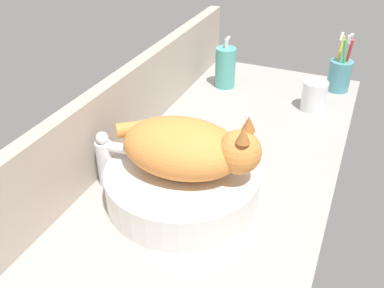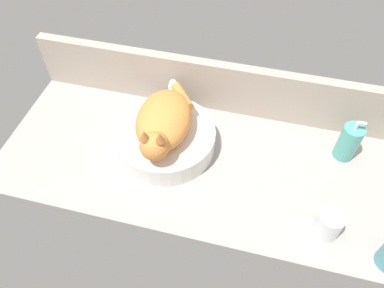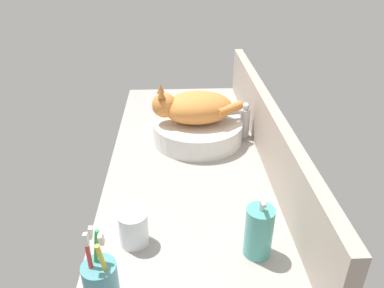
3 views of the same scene
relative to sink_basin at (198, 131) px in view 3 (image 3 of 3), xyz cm
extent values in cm
cube|color=#9E9993|center=(12.82, -2.98, -5.78)|extent=(132.32, 54.73, 4.00)
cube|color=#AD9E8E|center=(12.82, 22.59, 6.03)|extent=(132.32, 3.60, 19.62)
cylinder|color=silver|center=(0.00, 0.00, 0.00)|extent=(32.78, 32.78, 7.56)
ellipsoid|color=orange|center=(0.00, 0.00, 9.28)|extent=(18.75, 26.15, 11.00)
sphere|color=orange|center=(0.85, -11.84, 10.78)|extent=(8.80, 8.80, 8.80)
cone|color=#A4632D|center=(3.12, -12.68, 16.18)|extent=(2.80, 2.80, 3.20)
cone|color=#A4632D|center=(-1.27, -13.00, 16.18)|extent=(2.80, 2.80, 3.20)
cylinder|color=orange|center=(3.05, 10.87, 9.78)|extent=(9.35, 10.60, 3.20)
cylinder|color=silver|center=(-2.14, 17.79, 1.72)|extent=(3.60, 3.60, 11.00)
cylinder|color=silver|center=(-1.54, 12.82, 6.62)|extent=(3.38, 10.19, 2.20)
sphere|color=silver|center=(-2.14, 17.79, 8.42)|extent=(2.80, 2.80, 2.80)
cylinder|color=teal|center=(57.61, 10.74, 2.73)|extent=(6.59, 6.59, 13.01)
cylinder|color=silver|center=(57.61, 10.74, 10.63)|extent=(1.20, 1.20, 2.80)
cylinder|color=silver|center=(58.81, 10.74, 12.03)|extent=(2.20, 1.00, 1.00)
cylinder|color=teal|center=(69.41, -23.85, 1.15)|extent=(7.10, 7.10, 9.87)
cylinder|color=green|center=(68.14, -24.67, 5.12)|extent=(2.37, 3.16, 16.98)
cube|color=white|center=(68.14, -24.67, 13.62)|extent=(1.41, 1.11, 2.58)
cylinder|color=yellow|center=(70.01, -22.29, 5.12)|extent=(3.89, 2.08, 16.91)
cube|color=white|center=(70.01, -22.29, 13.62)|extent=(1.61, 0.96, 2.62)
cylinder|color=#D13838|center=(69.88, -25.13, 5.12)|extent=(3.96, 2.03, 16.91)
cube|color=white|center=(69.88, -25.13, 13.62)|extent=(1.62, 0.96, 2.62)
cylinder|color=white|center=(52.64, -18.83, 0.62)|extent=(7.26, 7.26, 8.80)
cylinder|color=silver|center=(52.64, -18.83, -0.62)|extent=(6.39, 6.39, 6.32)
camera|label=1|loc=(-65.73, -30.54, 56.95)|focal=40.00mm
camera|label=2|loc=(27.83, -74.58, 94.42)|focal=35.00mm
camera|label=3|loc=(122.77, -7.90, 62.87)|focal=35.00mm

